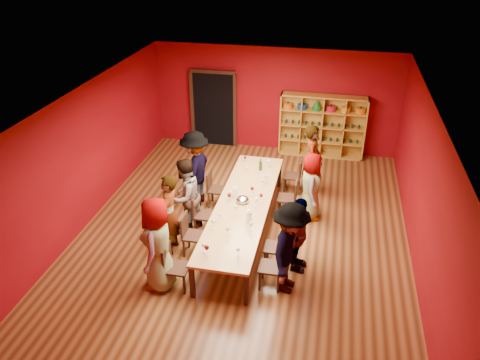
% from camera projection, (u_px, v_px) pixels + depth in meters
% --- Properties ---
extents(room_shell, '(7.10, 9.10, 3.04)m').
position_uv_depth(room_shell, '(244.00, 171.00, 9.53)').
color(room_shell, '#542E16').
rests_on(room_shell, ground).
extents(tasting_table, '(1.10, 4.50, 0.75)m').
position_uv_depth(tasting_table, '(244.00, 205.00, 9.92)').
color(tasting_table, tan).
rests_on(tasting_table, ground).
extents(doorway, '(1.40, 0.17, 2.30)m').
position_uv_depth(doorway, '(214.00, 109.00, 13.84)').
color(doorway, black).
rests_on(doorway, ground).
extents(shelving_unit, '(2.40, 0.40, 1.80)m').
position_uv_depth(shelving_unit, '(322.00, 123.00, 13.23)').
color(shelving_unit, '#B68329').
rests_on(shelving_unit, ground).
extents(chair_person_left_0, '(0.42, 0.42, 0.89)m').
position_uv_depth(chair_person_left_0, '(173.00, 265.00, 8.50)').
color(chair_person_left_0, black).
rests_on(chair_person_left_0, ground).
extents(person_left_0, '(0.54, 0.92, 1.84)m').
position_uv_depth(person_left_0, '(158.00, 244.00, 8.34)').
color(person_left_0, '#526BA8').
rests_on(person_left_0, ground).
extents(chair_person_left_1, '(0.42, 0.42, 0.89)m').
position_uv_depth(chair_person_left_1, '(190.00, 232.00, 9.38)').
color(chair_person_left_1, black).
rests_on(chair_person_left_1, ground).
extents(person_left_1, '(0.48, 0.65, 1.74)m').
position_uv_depth(person_left_1, '(169.00, 214.00, 9.28)').
color(person_left_1, '#607FC6').
rests_on(person_left_1, ground).
extents(chair_person_left_2, '(0.42, 0.42, 0.89)m').
position_uv_depth(chair_person_left_2, '(201.00, 212.00, 10.05)').
color(chair_person_left_2, black).
rests_on(chair_person_left_2, ground).
extents(person_left_2, '(0.72, 0.94, 1.70)m').
position_uv_depth(person_left_2, '(185.00, 196.00, 9.93)').
color(person_left_2, '#5A7ABA').
rests_on(person_left_2, ground).
extents(chair_person_left_3, '(0.42, 0.42, 0.89)m').
position_uv_depth(chair_person_left_3, '(214.00, 187.00, 11.01)').
color(chair_person_left_3, black).
rests_on(chair_person_left_3, ground).
extents(person_left_3, '(0.62, 1.24, 1.85)m').
position_uv_depth(person_left_3, '(195.00, 169.00, 10.88)').
color(person_left_3, '#505055').
rests_on(person_left_3, ground).
extents(chair_person_right_0, '(0.42, 0.42, 0.89)m').
position_uv_depth(chair_person_right_0, '(275.00, 265.00, 8.50)').
color(chair_person_right_0, black).
rests_on(chair_person_right_0, ground).
extents(person_right_0, '(0.69, 1.24, 1.81)m').
position_uv_depth(person_right_0, '(290.00, 248.00, 8.25)').
color(person_right_0, '#6084C6').
rests_on(person_right_0, ground).
extents(chair_person_right_1, '(0.42, 0.42, 0.89)m').
position_uv_depth(chair_person_right_1, '(280.00, 245.00, 9.01)').
color(chair_person_right_1, black).
rests_on(chair_person_right_1, ground).
extents(person_right_1, '(0.52, 0.96, 1.57)m').
position_uv_depth(person_right_1, '(298.00, 235.00, 8.81)').
color(person_right_1, '#141A39').
rests_on(person_right_1, ground).
extents(chair_person_right_3, '(0.42, 0.42, 0.89)m').
position_uv_depth(chair_person_right_3, '(291.00, 196.00, 10.63)').
color(chair_person_right_3, black).
rests_on(chair_person_right_3, ground).
extents(person_right_3, '(0.50, 0.82, 1.60)m').
position_uv_depth(person_right_3, '(311.00, 186.00, 10.41)').
color(person_right_3, tan).
rests_on(person_right_3, ground).
extents(chair_person_right_4, '(0.42, 0.42, 0.89)m').
position_uv_depth(chair_person_right_4, '(296.00, 174.00, 11.57)').
color(chair_person_right_4, black).
rests_on(chair_person_right_4, ground).
extents(person_right_4, '(0.51, 0.68, 1.82)m').
position_uv_depth(person_right_4, '(312.00, 161.00, 11.30)').
color(person_right_4, '#121B33').
rests_on(person_right_4, ground).
extents(wine_glass_0, '(0.07, 0.07, 0.18)m').
position_uv_depth(wine_glass_0, '(238.00, 250.00, 8.26)').
color(wine_glass_0, white).
rests_on(wine_glass_0, tasting_table).
extents(wine_glass_1, '(0.08, 0.08, 0.19)m').
position_uv_depth(wine_glass_1, '(261.00, 196.00, 9.88)').
color(wine_glass_1, white).
rests_on(wine_glass_1, tasting_table).
extents(wine_glass_2, '(0.07, 0.07, 0.18)m').
position_uv_depth(wine_glass_2, '(247.00, 168.00, 11.02)').
color(wine_glass_2, white).
rests_on(wine_glass_2, tasting_table).
extents(wine_glass_3, '(0.09, 0.09, 0.21)m').
position_uv_depth(wine_glass_3, '(207.00, 248.00, 8.26)').
color(wine_glass_3, white).
rests_on(wine_glass_3, tasting_table).
extents(wine_glass_4, '(0.08, 0.08, 0.19)m').
position_uv_depth(wine_glass_4, '(262.00, 181.00, 10.44)').
color(wine_glass_4, white).
rests_on(wine_glass_4, tasting_table).
extents(wine_glass_5, '(0.09, 0.09, 0.22)m').
position_uv_depth(wine_glass_5, '(269.00, 161.00, 11.26)').
color(wine_glass_5, white).
rests_on(wine_glass_5, tasting_table).
extents(wine_glass_6, '(0.09, 0.09, 0.22)m').
position_uv_depth(wine_glass_6, '(213.00, 222.00, 8.98)').
color(wine_glass_6, white).
rests_on(wine_glass_6, tasting_table).
extents(wine_glass_7, '(0.08, 0.08, 0.19)m').
position_uv_depth(wine_glass_7, '(220.00, 215.00, 9.23)').
color(wine_glass_7, white).
rests_on(wine_glass_7, tasting_table).
extents(wine_glass_8, '(0.08, 0.08, 0.20)m').
position_uv_depth(wine_glass_8, '(252.00, 189.00, 10.12)').
color(wine_glass_8, white).
rests_on(wine_glass_8, tasting_table).
extents(wine_glass_9, '(0.08, 0.08, 0.19)m').
position_uv_depth(wine_glass_9, '(236.00, 208.00, 9.47)').
color(wine_glass_9, white).
rests_on(wine_glass_9, tasting_table).
extents(wine_glass_10, '(0.08, 0.08, 0.20)m').
position_uv_depth(wine_glass_10, '(228.00, 229.00, 8.79)').
color(wine_glass_10, white).
rests_on(wine_glass_10, tasting_table).
extents(wine_glass_11, '(0.08, 0.08, 0.19)m').
position_uv_depth(wine_glass_11, '(266.00, 177.00, 10.61)').
color(wine_glass_11, white).
rests_on(wine_glass_11, tasting_table).
extents(wine_glass_12, '(0.08, 0.08, 0.21)m').
position_uv_depth(wine_glass_12, '(256.00, 200.00, 9.71)').
color(wine_glass_12, white).
rests_on(wine_glass_12, tasting_table).
extents(wine_glass_13, '(0.07, 0.07, 0.18)m').
position_uv_depth(wine_glass_13, '(245.00, 158.00, 11.50)').
color(wine_glass_13, white).
rests_on(wine_glass_13, tasting_table).
extents(wine_glass_14, '(0.08, 0.08, 0.21)m').
position_uv_depth(wine_glass_14, '(229.00, 196.00, 9.86)').
color(wine_glass_14, white).
rests_on(wine_glass_14, tasting_table).
extents(wine_glass_15, '(0.08, 0.08, 0.20)m').
position_uv_depth(wine_glass_15, '(251.00, 224.00, 8.93)').
color(wine_glass_15, white).
rests_on(wine_glass_15, tasting_table).
extents(wine_glass_16, '(0.09, 0.09, 0.22)m').
position_uv_depth(wine_glass_16, '(230.00, 193.00, 9.94)').
color(wine_glass_16, white).
rests_on(wine_glass_16, tasting_table).
extents(wine_glass_17, '(0.08, 0.08, 0.21)m').
position_uv_depth(wine_glass_17, '(204.00, 245.00, 8.33)').
color(wine_glass_17, white).
rests_on(wine_glass_17, tasting_table).
extents(spittoon_bowl, '(0.28, 0.28, 0.15)m').
position_uv_depth(spittoon_bowl, '(243.00, 200.00, 9.88)').
color(spittoon_bowl, '#BABCC1').
rests_on(spittoon_bowl, tasting_table).
extents(carafe_a, '(0.13, 0.13, 0.27)m').
position_uv_depth(carafe_a, '(235.00, 192.00, 10.04)').
color(carafe_a, white).
rests_on(carafe_a, tasting_table).
extents(carafe_b, '(0.13, 0.13, 0.28)m').
position_uv_depth(carafe_b, '(249.00, 216.00, 9.21)').
color(carafe_b, white).
rests_on(carafe_b, tasting_table).
extents(wine_bottle, '(0.10, 0.10, 0.31)m').
position_uv_depth(wine_bottle, '(261.00, 166.00, 11.15)').
color(wine_bottle, '#13361A').
rests_on(wine_bottle, tasting_table).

